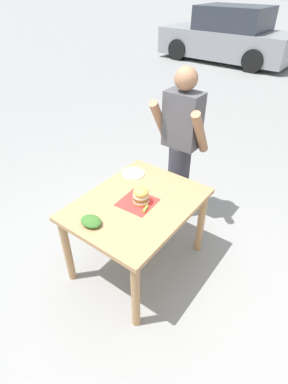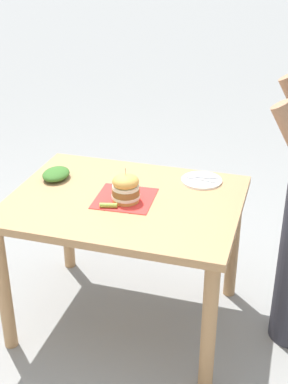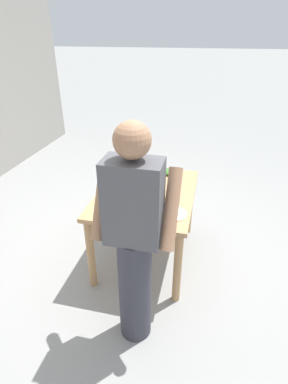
{
  "view_description": "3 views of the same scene",
  "coord_description": "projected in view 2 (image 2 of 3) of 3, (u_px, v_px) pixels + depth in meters",
  "views": [
    {
      "loc": [
        1.27,
        -1.58,
        2.35
      ],
      "look_at": [
        0.0,
        0.1,
        0.81
      ],
      "focal_mm": 28.0,
      "sensor_mm": 36.0,
      "label": 1
    },
    {
      "loc": [
        2.27,
        0.78,
        2.01
      ],
      "look_at": [
        0.0,
        0.1,
        0.81
      ],
      "focal_mm": 50.0,
      "sensor_mm": 36.0,
      "label": 2
    },
    {
      "loc": [
        -0.54,
        2.43,
        2.12
      ],
      "look_at": [
        0.0,
        0.1,
        0.81
      ],
      "focal_mm": 28.0,
      "sensor_mm": 36.0,
      "label": 3
    }
  ],
  "objects": [
    {
      "name": "serving_paper",
      "position": [
        124.0,
        198.0,
        2.7
      ],
      "size": [
        0.31,
        0.31,
        0.0
      ],
      "primitive_type": "cube",
      "rotation": [
        0.0,
        0.0,
        0.06
      ],
      "color": "red",
      "rests_on": "patio_table"
    },
    {
      "name": "ground_plane",
      "position": [
        127.0,
        317.0,
        3.05
      ],
      "size": [
        80.0,
        80.0,
        0.0
      ],
      "primitive_type": "plane",
      "color": "gray"
    },
    {
      "name": "side_plate_with_forks",
      "position": [
        202.0,
        180.0,
        2.88
      ],
      "size": [
        0.22,
        0.22,
        0.02
      ],
      "color": "white",
      "rests_on": "patio_table"
    },
    {
      "name": "side_salad",
      "position": [
        56.0,
        174.0,
        2.9
      ],
      "size": [
        0.18,
        0.14,
        0.06
      ],
      "primitive_type": "ellipsoid",
      "color": "#386B28",
      "rests_on": "patio_table"
    },
    {
      "name": "pickle_spear",
      "position": [
        108.0,
        205.0,
        2.6
      ],
      "size": [
        0.04,
        0.09,
        0.02
      ],
      "primitive_type": "cylinder",
      "rotation": [
        0.0,
        1.57,
        1.83
      ],
      "color": "#8EA83D",
      "rests_on": "serving_paper"
    },
    {
      "name": "patio_table",
      "position": [
        125.0,
        218.0,
        2.76
      ],
      "size": [
        0.89,
        1.16,
        0.76
      ],
      "color": "tan",
      "rests_on": "ground"
    },
    {
      "name": "sandwich",
      "position": [
        126.0,
        188.0,
        2.64
      ],
      "size": [
        0.14,
        0.14,
        0.18
      ],
      "color": "gold",
      "rests_on": "serving_paper"
    }
  ]
}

